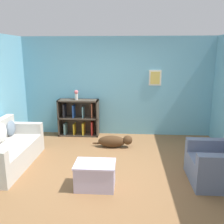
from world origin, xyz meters
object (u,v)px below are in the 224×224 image
Objects in this scene: vase at (76,94)px; couch at (5,151)px; bookshelf at (79,118)px; recliner_chair at (220,164)px; coffee_table at (95,174)px; dog at (114,141)px.

couch is at bearing -118.15° from vase.
vase is at bearing -146.40° from bookshelf.
recliner_chair is 2.15m from coffee_table.
coffee_table is 2.56× the size of vase.
recliner_chair is at bearing -38.01° from dog.
bookshelf is 1.15× the size of recliner_chair.
coffee_table is at bearing -72.31° from vase.
bookshelf reaches higher than coffee_table.
couch is 2.26m from bookshelf.
vase reaches higher than recliner_chair.
bookshelf is 2.80m from coffee_table.
couch is 2.01m from coffee_table.
couch is at bearing -118.72° from bookshelf.
bookshelf is 3.75m from recliner_chair.
bookshelf is 1.11× the size of dog.
coffee_table is 2.91m from vase.
bookshelf is at bearing 106.77° from coffee_table.
couch is 2.71× the size of coffee_table.
coffee_table reaches higher than dog.
recliner_chair reaches higher than couch.
vase is (-0.04, -0.03, 0.65)m from bookshelf.
bookshelf is 1.60× the size of coffee_table.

